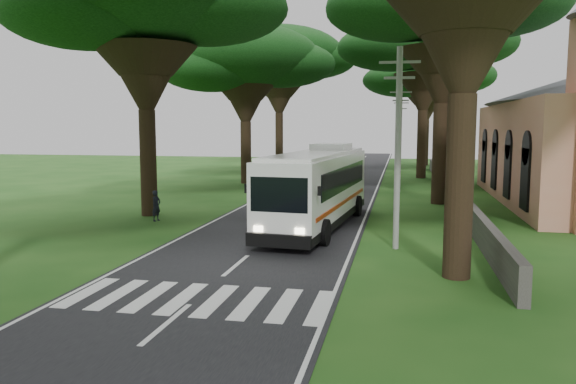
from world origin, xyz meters
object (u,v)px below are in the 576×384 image
(distant_car_b, at_px, (337,160))
(pedestrian, at_px, (156,206))
(pole_near, at_px, (398,145))
(pole_mid, at_px, (400,136))
(distant_car_a, at_px, (335,169))
(coach_bus, at_px, (318,187))
(pole_far, at_px, (401,133))

(distant_car_b, bearing_deg, pedestrian, -100.38)
(pole_near, xyz_separation_m, pole_mid, (0.00, 20.00, 0.00))
(distant_car_b, bearing_deg, pole_mid, -77.71)
(pole_mid, xyz_separation_m, distant_car_a, (-6.30, 12.50, -3.47))
(pole_near, relative_size, pedestrian, 4.99)
(coach_bus, relative_size, distant_car_b, 2.94)
(pole_mid, bearing_deg, coach_bus, -103.55)
(coach_bus, height_order, pedestrian, coach_bus)
(coach_bus, relative_size, distant_car_a, 3.17)
(pole_far, xyz_separation_m, pedestrian, (-12.31, -35.71, -3.38))
(distant_car_a, bearing_deg, pedestrian, 89.60)
(coach_bus, distance_m, distant_car_a, 28.44)
(pole_far, distance_m, distant_car_b, 10.36)
(pole_mid, relative_size, distant_car_a, 2.00)
(distant_car_a, height_order, distant_car_b, distant_car_b)
(pole_far, distance_m, distant_car_a, 10.39)
(coach_bus, bearing_deg, distant_car_b, 100.40)
(pole_far, xyz_separation_m, coach_bus, (-3.81, -35.80, -2.20))
(pole_near, relative_size, pole_mid, 1.00)
(pole_near, xyz_separation_m, distant_car_b, (-7.62, 46.12, -3.44))
(pedestrian, bearing_deg, coach_bus, -75.42)
(pole_far, distance_m, pedestrian, 37.92)
(pole_near, distance_m, distant_car_a, 33.29)
(coach_bus, bearing_deg, pole_far, 89.13)
(pole_mid, height_order, distant_car_b, pole_mid)
(pole_near, bearing_deg, coach_bus, 132.22)
(pole_near, height_order, pedestrian, pole_near)
(pole_near, distance_m, pole_far, 40.00)
(pole_mid, relative_size, pedestrian, 4.99)
(pole_far, height_order, distant_car_b, pole_far)
(pole_mid, xyz_separation_m, coach_bus, (-3.81, -15.80, -2.20))
(pole_mid, height_order, distant_car_a, pole_mid)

